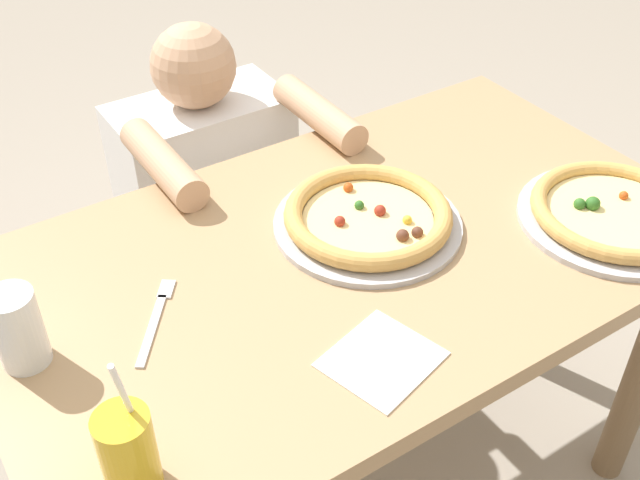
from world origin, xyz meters
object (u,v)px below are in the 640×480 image
(fork, at_px, (157,318))
(diner_seated, at_px, (212,222))
(pizza_near, at_px, (614,213))
(pizza_far, at_px, (368,218))
(water_cup_clear, at_px, (18,328))
(drink_cup_colored, at_px, (128,452))

(fork, relative_size, diner_seated, 0.18)
(pizza_near, xyz_separation_m, diner_seated, (-0.46, 0.81, -0.35))
(pizza_far, height_order, diner_seated, diner_seated)
(pizza_near, bearing_deg, water_cup_clear, 166.37)
(pizza_near, height_order, drink_cup_colored, drink_cup_colored)
(pizza_far, xyz_separation_m, diner_seated, (-0.06, 0.58, -0.35))
(water_cup_clear, distance_m, diner_seated, 0.89)
(water_cup_clear, xyz_separation_m, fork, (0.20, -0.02, -0.07))
(water_cup_clear, height_order, diner_seated, diner_seated)
(pizza_far, distance_m, drink_cup_colored, 0.64)
(pizza_near, xyz_separation_m, fork, (-0.82, 0.22, -0.02))
(drink_cup_colored, bearing_deg, pizza_far, 26.08)
(pizza_far, distance_m, water_cup_clear, 0.63)
(water_cup_clear, bearing_deg, pizza_near, -13.63)
(pizza_near, relative_size, water_cup_clear, 2.67)
(pizza_far, xyz_separation_m, water_cup_clear, (-0.63, 0.01, 0.05))
(drink_cup_colored, xyz_separation_m, water_cup_clear, (-0.05, 0.29, 0.00))
(diner_seated, bearing_deg, water_cup_clear, -134.85)
(water_cup_clear, relative_size, diner_seated, 0.14)
(fork, bearing_deg, diner_seated, 58.46)
(pizza_far, bearing_deg, fork, -178.31)
(fork, xyz_separation_m, diner_seated, (0.36, 0.59, -0.33))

